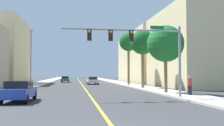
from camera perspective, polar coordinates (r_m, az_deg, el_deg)
name	(u,v)px	position (r m, az deg, el deg)	size (l,w,h in m)	color
ground	(81,84)	(49.59, -6.85, -4.63)	(192.00, 192.00, 0.00)	#38383A
sidewalk_left	(38,84)	(50.02, -16.14, -4.45)	(3.22, 168.00, 0.15)	beige
sidewalk_right	(122,83)	(50.46, 2.36, -4.52)	(3.22, 168.00, 0.15)	#B2ADA3
lane_marking_center	(81,84)	(49.59, -6.85, -4.63)	(0.16, 144.00, 0.01)	yellow
building_right_near	(220,49)	(41.69, 22.90, 2.87)	(17.99, 16.25, 11.27)	beige
building_right_far	(157,58)	(62.44, 9.92, 1.06)	(13.99, 26.92, 11.37)	beige
traffic_signal_mast	(140,43)	(19.83, 6.20, 4.50)	(9.28, 0.36, 5.54)	gray
street_lamp	(31,55)	(34.57, -17.67, 1.71)	(0.56, 0.28, 7.56)	gray
palm_near	(165,44)	(25.44, 11.86, 4.18)	(3.58, 3.58, 6.51)	brown
palm_mid	(143,43)	(33.58, 6.86, 4.49)	(3.21, 3.21, 7.50)	brown
palm_far	(129,43)	(41.86, 3.72, 4.57)	(3.05, 3.05, 8.52)	brown
car_blue	(19,91)	(18.89, -20.05, -5.87)	(1.86, 4.21, 1.45)	#1E389E
car_green	(65,79)	(58.59, -10.40, -3.58)	(1.76, 4.19, 1.35)	#196638
car_silver	(92,80)	(46.39, -4.41, -3.91)	(1.92, 4.58, 1.39)	#BCBCC1
pedestrian	(190,85)	(22.65, 16.97, -4.83)	(0.38, 0.38, 1.60)	black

